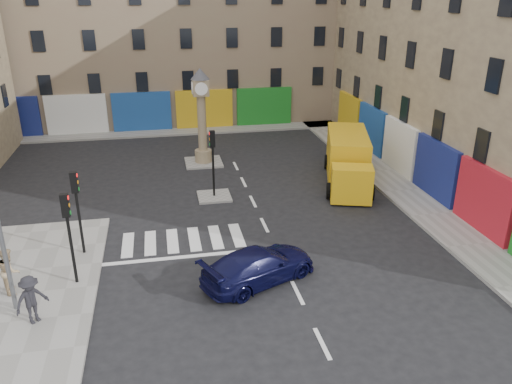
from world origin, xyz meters
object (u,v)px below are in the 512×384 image
object	(u,v)px
traffic_light_left_near	(68,225)
pedestrian_tan	(9,270)
pedestrian_dark	(31,300)
clock_pillar	(201,111)
yellow_van	(348,159)
traffic_light_island	(213,153)
navy_sedan	(259,265)
traffic_light_left_far	(77,200)

from	to	relation	value
traffic_light_left_near	pedestrian_tan	distance (m)	2.77
pedestrian_dark	traffic_light_left_near	bearing A→B (deg)	25.98
clock_pillar	pedestrian_tan	world-z (taller)	clock_pillar
traffic_light_left_near	pedestrian_dark	world-z (taller)	traffic_light_left_near
yellow_van	pedestrian_dark	xyz separation A→B (m)	(-15.51, -11.19, -0.32)
traffic_light_island	pedestrian_tan	size ratio (longest dim) A/B	2.07
navy_sedan	pedestrian_dark	size ratio (longest dim) A/B	2.70
traffic_light_left_near	pedestrian_dark	xyz separation A→B (m)	(-1.07, -2.35, -1.58)
traffic_light_left_far	navy_sedan	world-z (taller)	traffic_light_left_far
traffic_light_left_near	clock_pillar	bearing A→B (deg)	65.45
traffic_light_left_far	pedestrian_dark	world-z (taller)	traffic_light_left_far
clock_pillar	navy_sedan	size ratio (longest dim) A/B	1.27
clock_pillar	navy_sedan	distance (m)	15.16
traffic_light_left_near	pedestrian_tan	bearing A→B (deg)	-175.08
clock_pillar	traffic_light_left_far	bearing A→B (deg)	-118.94
traffic_light_left_near	traffic_light_island	distance (m)	10.03
pedestrian_dark	pedestrian_tan	bearing A→B (deg)	79.55
pedestrian_dark	traffic_light_island	bearing A→B (deg)	14.42
yellow_van	pedestrian_dark	bearing A→B (deg)	-126.97
clock_pillar	yellow_van	distance (m)	9.78
navy_sedan	traffic_light_island	bearing A→B (deg)	-20.37
yellow_van	pedestrian_tan	xyz separation A→B (m)	(-16.71, -9.04, -0.31)
pedestrian_dark	navy_sedan	bearing A→B (deg)	-30.67
navy_sedan	traffic_light_left_near	bearing A→B (deg)	56.23
navy_sedan	pedestrian_dark	bearing A→B (deg)	73.86
traffic_light_island	yellow_van	xyz separation A→B (m)	(8.14, 1.04, -1.23)
traffic_light_left_far	pedestrian_dark	size ratio (longest dim) A/B	2.08
pedestrian_dark	yellow_van	bearing A→B (deg)	-3.80
traffic_light_left_near	yellow_van	bearing A→B (deg)	31.48
traffic_light_island	yellow_van	bearing A→B (deg)	7.30
traffic_light_left_far	pedestrian_tan	bearing A→B (deg)	-131.15
traffic_light_island	yellow_van	distance (m)	8.30
pedestrian_tan	pedestrian_dark	size ratio (longest dim) A/B	1.01
traffic_light_island	navy_sedan	xyz separation A→B (m)	(0.73, -8.87, -1.90)
yellow_van	clock_pillar	bearing A→B (deg)	165.91
clock_pillar	traffic_light_left_near	bearing A→B (deg)	-114.55
traffic_light_island	traffic_light_left_far	bearing A→B (deg)	-139.40
pedestrian_tan	yellow_van	bearing A→B (deg)	-77.39
yellow_van	traffic_light_left_far	bearing A→B (deg)	-138.75
traffic_light_left_near	traffic_light_left_far	world-z (taller)	same
pedestrian_dark	traffic_light_left_far	bearing A→B (deg)	37.74
navy_sedan	pedestrian_tan	world-z (taller)	pedestrian_tan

